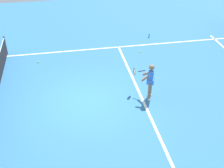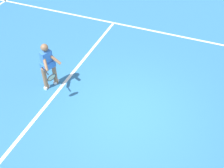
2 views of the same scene
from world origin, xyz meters
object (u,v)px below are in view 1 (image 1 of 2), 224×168
object	(u,v)px
tennis_ball_near	(140,52)
tennis_ball_mid	(38,62)
tennis_player	(150,80)
water_bottle	(149,35)

from	to	relation	value
tennis_ball_near	tennis_ball_mid	xyz separation A→B (m)	(-0.14, 5.34, 0.00)
tennis_player	tennis_ball_near	world-z (taller)	tennis_player
tennis_ball_mid	water_bottle	xyz separation A→B (m)	(1.93, -6.35, 0.09)
tennis_player	tennis_ball_mid	xyz separation A→B (m)	(3.84, 4.62, -0.81)
tennis_ball_mid	water_bottle	distance (m)	6.64
tennis_player	tennis_ball_near	distance (m)	4.12
tennis_ball_near	tennis_player	bearing A→B (deg)	169.72
tennis_ball_mid	water_bottle	bearing A→B (deg)	-73.07
water_bottle	tennis_ball_near	bearing A→B (deg)	150.71
tennis_ball_near	tennis_ball_mid	size ratio (longest dim) A/B	1.00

